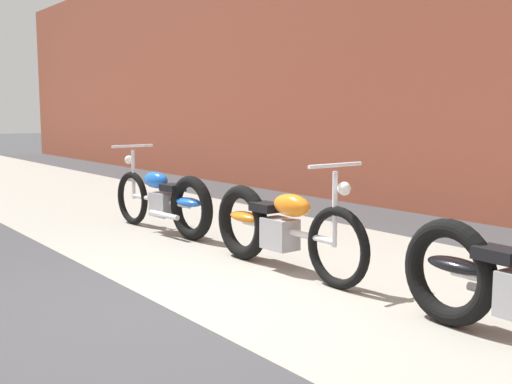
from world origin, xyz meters
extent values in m
plane|color=#38383A|center=(0.00, 0.00, 0.00)|extent=(80.00, 80.00, 0.00)
cube|color=gray|center=(0.00, 1.75, 0.00)|extent=(36.00, 3.50, 0.01)
torus|color=black|center=(-3.44, 1.34, 0.34)|extent=(0.68, 0.13, 0.68)
torus|color=black|center=(-2.14, 1.43, 0.36)|extent=(0.74, 0.18, 0.73)
cylinder|color=silver|center=(-2.79, 1.38, 0.38)|extent=(1.24, 0.14, 0.06)
cube|color=#99999E|center=(-2.71, 1.39, 0.34)|extent=(0.33, 0.24, 0.28)
ellipsoid|color=blue|center=(-2.87, 1.38, 0.62)|extent=(0.45, 0.22, 0.20)
ellipsoid|color=blue|center=(-2.19, 1.43, 0.42)|extent=(0.45, 0.21, 0.10)
cube|color=black|center=(-2.51, 1.40, 0.56)|extent=(0.29, 0.22, 0.08)
cylinder|color=silver|center=(-3.40, 1.34, 0.65)|extent=(0.05, 0.05, 0.62)
cylinder|color=silver|center=(-3.40, 1.34, 1.01)|extent=(0.07, 0.58, 0.03)
sphere|color=white|center=(-3.50, 1.33, 0.83)|extent=(0.11, 0.11, 0.11)
cylinder|color=silver|center=(-2.46, 1.26, 0.26)|extent=(0.55, 0.10, 0.06)
torus|color=black|center=(0.24, 1.36, 0.34)|extent=(0.68, 0.09, 0.68)
torus|color=black|center=(-1.06, 1.35, 0.36)|extent=(0.73, 0.14, 0.73)
cylinder|color=silver|center=(-0.41, 1.36, 0.38)|extent=(1.24, 0.07, 0.06)
cube|color=#99999E|center=(-0.49, 1.36, 0.34)|extent=(0.32, 0.22, 0.28)
ellipsoid|color=orange|center=(-0.33, 1.36, 0.62)|extent=(0.44, 0.19, 0.20)
ellipsoid|color=orange|center=(-1.01, 1.35, 0.42)|extent=(0.44, 0.18, 0.10)
cube|color=black|center=(-0.69, 1.35, 0.56)|extent=(0.28, 0.20, 0.08)
cylinder|color=silver|center=(0.20, 1.36, 0.65)|extent=(0.04, 0.04, 0.62)
cylinder|color=silver|center=(0.20, 1.36, 1.01)|extent=(0.04, 0.58, 0.03)
sphere|color=white|center=(0.30, 1.36, 0.83)|extent=(0.11, 0.11, 0.11)
cylinder|color=silver|center=(-0.73, 1.50, 0.26)|extent=(0.55, 0.07, 0.06)
torus|color=black|center=(1.32, 1.34, 0.36)|extent=(0.74, 0.17, 0.73)
ellipsoid|color=black|center=(1.37, 1.34, 0.42)|extent=(0.45, 0.20, 0.10)
cube|color=black|center=(1.69, 1.32, 0.56)|extent=(0.29, 0.21, 0.08)
cylinder|color=silver|center=(1.66, 1.47, 0.26)|extent=(0.55, 0.09, 0.06)
camera|label=1|loc=(3.74, -2.13, 1.43)|focal=43.17mm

